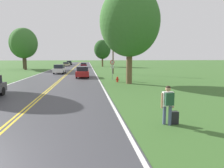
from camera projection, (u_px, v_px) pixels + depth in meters
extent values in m
cube|color=white|center=(147.00, 168.00, 5.35)|extent=(0.16, 240.00, 0.00)
cylinder|color=#475175|center=(164.00, 115.00, 8.88)|extent=(0.14, 0.14, 0.85)
cylinder|color=#475175|center=(170.00, 116.00, 8.74)|extent=(0.14, 0.14, 0.85)
cube|color=white|center=(168.00, 99.00, 8.71)|extent=(0.46, 0.20, 0.64)
sphere|color=tan|center=(168.00, 89.00, 8.65)|extent=(0.23, 0.23, 0.23)
sphere|color=#2D2319|center=(168.00, 88.00, 8.65)|extent=(0.21, 0.21, 0.21)
cylinder|color=tan|center=(162.00, 100.00, 8.69)|extent=(0.09, 0.09, 0.67)
cylinder|color=tan|center=(173.00, 100.00, 8.75)|extent=(0.09, 0.09, 0.67)
cube|color=#1E472D|center=(169.00, 99.00, 8.53)|extent=(0.37, 0.18, 0.53)
cube|color=black|center=(174.00, 118.00, 8.89)|extent=(0.41, 0.15, 0.57)
cylinder|color=black|center=(174.00, 111.00, 8.85)|extent=(0.29, 0.03, 0.02)
cylinder|color=red|center=(117.00, 80.00, 24.11)|extent=(0.25, 0.25, 0.50)
sphere|color=red|center=(117.00, 78.00, 24.08)|extent=(0.23, 0.23, 0.23)
cylinder|color=red|center=(119.00, 80.00, 24.13)|extent=(0.08, 0.09, 0.09)
cylinder|color=red|center=(116.00, 80.00, 24.09)|extent=(0.08, 0.09, 0.09)
cylinder|color=gray|center=(112.00, 70.00, 26.04)|extent=(0.07, 0.07, 2.59)
cylinder|color=white|center=(112.00, 62.00, 25.88)|extent=(0.60, 0.02, 0.60)
torus|color=red|center=(112.00, 62.00, 25.87)|extent=(0.55, 0.07, 0.55)
cube|color=white|center=(112.00, 66.00, 25.95)|extent=(0.44, 0.02, 0.44)
cylinder|color=brown|center=(113.00, 51.00, 35.91)|extent=(0.24, 0.24, 8.30)
cube|color=brown|center=(113.00, 31.00, 35.43)|extent=(1.80, 0.12, 0.10)
cylinder|color=brown|center=(102.00, 62.00, 63.75)|extent=(0.52, 0.52, 3.23)
ellipsoid|color=#234C1E|center=(102.00, 49.00, 63.24)|extent=(5.23, 5.23, 6.01)
cylinder|color=#473828|center=(24.00, 62.00, 51.97)|extent=(0.67, 0.67, 3.72)
ellipsoid|color=#386B2D|center=(23.00, 43.00, 51.35)|extent=(6.72, 6.72, 7.73)
cylinder|color=brown|center=(129.00, 66.00, 22.55)|extent=(0.66, 0.66, 4.02)
ellipsoid|color=#386B2D|center=(130.00, 22.00, 21.91)|extent=(6.63, 6.63, 7.63)
cylinder|color=#473828|center=(25.00, 62.00, 47.43)|extent=(0.61, 0.61, 3.73)
ellipsoid|color=#386B2D|center=(24.00, 43.00, 46.84)|extent=(6.07, 6.07, 6.98)
cylinder|color=black|center=(2.00, 91.00, 15.57)|extent=(0.22, 0.69, 0.68)
cylinder|color=black|center=(88.00, 76.00, 28.40)|extent=(0.20, 0.62, 0.62)
cylinder|color=black|center=(76.00, 76.00, 28.21)|extent=(0.20, 0.62, 0.62)
cylinder|color=black|center=(88.00, 74.00, 31.35)|extent=(0.20, 0.62, 0.62)
cylinder|color=black|center=(78.00, 75.00, 31.15)|extent=(0.20, 0.62, 0.62)
cube|color=#A81E1E|center=(83.00, 73.00, 29.73)|extent=(1.89, 4.84, 0.70)
cube|color=#1E232D|center=(83.00, 69.00, 29.83)|extent=(1.66, 2.66, 0.64)
cylinder|color=black|center=(57.00, 71.00, 37.77)|extent=(0.23, 0.68, 0.67)
cylinder|color=black|center=(65.00, 71.00, 37.90)|extent=(0.23, 0.68, 0.67)
cylinder|color=black|center=(54.00, 72.00, 35.36)|extent=(0.23, 0.68, 0.67)
cylinder|color=black|center=(63.00, 72.00, 35.49)|extent=(0.23, 0.68, 0.67)
cube|color=white|center=(60.00, 70.00, 36.59)|extent=(1.98, 4.02, 0.70)
cube|color=#1E232D|center=(59.00, 66.00, 36.34)|extent=(1.68, 2.24, 0.68)
cylinder|color=black|center=(86.00, 66.00, 59.46)|extent=(0.22, 0.64, 0.64)
cylinder|color=black|center=(81.00, 66.00, 59.32)|extent=(0.22, 0.64, 0.64)
cylinder|color=black|center=(87.00, 66.00, 61.85)|extent=(0.22, 0.64, 0.64)
cylinder|color=black|center=(81.00, 66.00, 61.71)|extent=(0.22, 0.64, 0.64)
cube|color=maroon|center=(84.00, 65.00, 60.55)|extent=(1.91, 3.97, 0.64)
cube|color=#1E232D|center=(84.00, 63.00, 60.48)|extent=(1.65, 2.79, 0.42)
cylinder|color=black|center=(65.00, 65.00, 68.86)|extent=(0.23, 0.62, 0.61)
cylinder|color=black|center=(69.00, 65.00, 68.98)|extent=(0.23, 0.62, 0.61)
cylinder|color=black|center=(63.00, 65.00, 66.06)|extent=(0.23, 0.62, 0.61)
cylinder|color=black|center=(68.00, 65.00, 66.19)|extent=(0.23, 0.62, 0.61)
cube|color=#C1B28E|center=(66.00, 65.00, 67.49)|extent=(2.08, 4.66, 0.57)
cube|color=#1E232D|center=(66.00, 63.00, 67.23)|extent=(1.75, 2.59, 0.56)
cylinder|color=black|center=(68.00, 64.00, 79.41)|extent=(0.20, 0.74, 0.74)
cylinder|color=black|center=(72.00, 64.00, 79.61)|extent=(0.20, 0.74, 0.74)
cylinder|color=black|center=(67.00, 64.00, 76.68)|extent=(0.20, 0.74, 0.74)
cylinder|color=black|center=(71.00, 64.00, 76.87)|extent=(0.20, 0.74, 0.74)
cube|color=black|center=(69.00, 63.00, 78.10)|extent=(1.83, 4.49, 0.72)
cube|color=#1E232D|center=(69.00, 62.00, 78.01)|extent=(1.61, 3.15, 0.61)
cylinder|color=black|center=(67.00, 64.00, 85.54)|extent=(0.22, 0.71, 0.71)
cylinder|color=black|center=(71.00, 63.00, 85.80)|extent=(0.22, 0.71, 0.71)
cylinder|color=black|center=(67.00, 64.00, 83.22)|extent=(0.22, 0.71, 0.71)
cylinder|color=black|center=(71.00, 64.00, 83.48)|extent=(0.22, 0.71, 0.71)
cube|color=navy|center=(69.00, 63.00, 84.48)|extent=(1.94, 3.88, 0.57)
cube|color=#1E232D|center=(69.00, 62.00, 84.40)|extent=(1.68, 2.73, 0.66)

